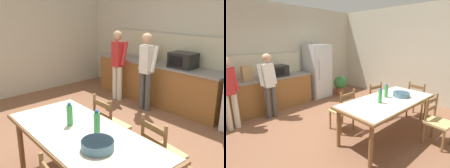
% 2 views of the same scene
% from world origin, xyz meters
% --- Properties ---
extents(ground_plane, '(8.32, 8.32, 0.00)m').
position_xyz_m(ground_plane, '(0.00, 0.00, 0.00)').
color(ground_plane, brown).
extents(wall_back, '(6.52, 0.12, 2.90)m').
position_xyz_m(wall_back, '(0.00, 2.66, 1.45)').
color(wall_back, beige).
rests_on(wall_back, ground).
extents(wall_left, '(0.12, 5.20, 2.90)m').
position_xyz_m(wall_left, '(-3.26, 0.00, 1.45)').
color(wall_left, beige).
rests_on(wall_left, ground).
extents(kitchen_counter, '(3.14, 0.66, 0.90)m').
position_xyz_m(kitchen_counter, '(-0.72, 2.23, 0.45)').
color(kitchen_counter, brown).
rests_on(kitchen_counter, ground).
extents(counter_splashback, '(3.10, 0.03, 0.60)m').
position_xyz_m(counter_splashback, '(-0.71, 2.54, 1.20)').
color(counter_splashback, beige).
rests_on(counter_splashback, kitchen_counter).
extents(microwave, '(0.50, 0.39, 0.30)m').
position_xyz_m(microwave, '(-0.06, 2.21, 1.05)').
color(microwave, black).
rests_on(microwave, kitchen_counter).
extents(paper_bag, '(0.24, 0.16, 0.36)m').
position_xyz_m(paper_bag, '(-0.86, 2.20, 1.08)').
color(paper_bag, tan).
rests_on(paper_bag, kitchen_counter).
extents(dining_table, '(2.14, 1.03, 0.77)m').
position_xyz_m(dining_table, '(0.67, -0.78, 0.69)').
color(dining_table, brown).
rests_on(dining_table, ground).
extents(bottle_near_centre, '(0.07, 0.07, 0.27)m').
position_xyz_m(bottle_near_centre, '(0.41, -0.77, 0.90)').
color(bottle_near_centre, green).
rests_on(bottle_near_centre, dining_table).
extents(bottle_off_centre, '(0.07, 0.07, 0.27)m').
position_xyz_m(bottle_off_centre, '(0.78, -0.68, 0.90)').
color(bottle_off_centre, green).
rests_on(bottle_off_centre, dining_table).
extents(serving_bowl, '(0.32, 0.32, 0.09)m').
position_xyz_m(serving_bowl, '(1.03, -0.87, 0.82)').
color(serving_bowl, slate).
rests_on(serving_bowl, dining_table).
extents(chair_side_far_left, '(0.44, 0.42, 0.91)m').
position_xyz_m(chair_side_far_left, '(0.24, -0.01, 0.44)').
color(chair_side_far_left, olive).
rests_on(chair_side_far_left, ground).
extents(chair_side_far_right, '(0.48, 0.46, 0.91)m').
position_xyz_m(chair_side_far_right, '(1.17, -0.06, 0.44)').
color(chair_side_far_right, olive).
rests_on(chair_side_far_right, ground).
extents(person_at_sink, '(0.39, 0.27, 1.57)m').
position_xyz_m(person_at_sink, '(-1.41, 1.71, 0.88)').
color(person_at_sink, silver).
rests_on(person_at_sink, ground).
extents(person_at_counter, '(0.40, 0.27, 1.58)m').
position_xyz_m(person_at_counter, '(-0.56, 1.69, 0.89)').
color(person_at_counter, '#4C4C4C').
rests_on(person_at_counter, ground).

